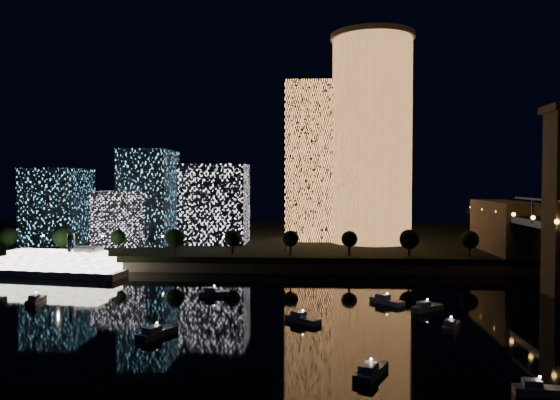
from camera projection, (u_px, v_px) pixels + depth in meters
The scene contains 10 objects.
ground at pixel (326, 349), 97.76m from camera, with size 520.00×520.00×0.00m, color black.
far_bank at pixel (318, 239), 257.27m from camera, with size 420.00×160.00×5.00m, color black.
seawall at pixel (320, 268), 179.50m from camera, with size 420.00×6.00×3.00m, color #6B5E4C.
tower_cylindrical at pixel (372, 139), 221.70m from camera, with size 34.00×34.00×84.22m.
tower_rectangular at pixel (310, 162), 232.94m from camera, with size 20.95×20.95×66.66m, color #FF9C51.
midrise_blocks at pixel (142, 204), 218.57m from camera, with size 86.76×29.97×37.39m.
riverboat at pixel (52, 265), 172.46m from camera, with size 47.51×16.27×14.05m.
motorboats at pixel (328, 321), 114.31m from camera, with size 128.60×66.66×2.78m.
esplanade_trees at pixel (222, 238), 187.24m from camera, with size 166.31×6.78×8.89m.
street_lamps at pixel (224, 240), 193.29m from camera, with size 132.70×0.70×5.65m.
Camera 1 is at (-2.27, -97.09, 30.12)m, focal length 35.00 mm.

